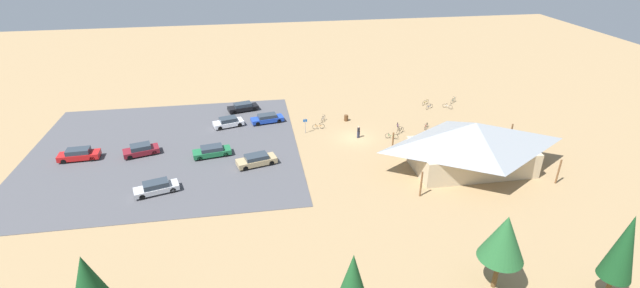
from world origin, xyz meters
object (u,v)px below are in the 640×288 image
(car_tan_near_entry, at_px, (256,160))
(car_maroon_front_row, at_px, (141,150))
(bicycle_orange_lone_east, at_px, (319,126))
(trash_bin, at_px, (346,118))
(pine_far_east, at_px, (89,286))
(car_green_far_end, at_px, (212,151))
(car_black_mid_lot, at_px, (243,107))
(bicycle_teal_near_porch, at_px, (453,101))
(bicycle_white_edge_south, at_px, (448,106))
(bicycle_green_yard_left, at_px, (392,136))
(bicycle_silver_lone_west, at_px, (323,119))
(pine_far_west, at_px, (504,238))
(visitor_by_pavilion, at_px, (359,132))
(bike_pavilion, at_px, (473,143))
(bicycle_yellow_yard_right, at_px, (425,102))
(bicycle_blue_edge_north, at_px, (429,107))
(car_white_aisle_side, at_px, (228,122))
(pine_midwest, at_px, (624,247))
(bicycle_black_trailside, at_px, (400,131))
(bicycle_red_front_row, at_px, (426,126))
(car_red_inner_stall, at_px, (79,154))
(car_blue_back_corner, at_px, (267,118))
(car_silver_by_curb, at_px, (156,187))
(lot_sign, at_px, (305,124))
(pine_mideast, at_px, (352,287))
(bicycle_purple_back_row, at_px, (398,126))

(car_tan_near_entry, bearing_deg, car_maroon_front_row, -19.56)
(bicycle_orange_lone_east, bearing_deg, trash_bin, -154.13)
(trash_bin, relative_size, pine_far_east, 0.13)
(car_green_far_end, relative_size, car_black_mid_lot, 1.00)
(bicycle_teal_near_porch, height_order, car_green_far_end, car_green_far_end)
(bicycle_white_edge_south, bearing_deg, car_green_far_end, 16.00)
(bicycle_green_yard_left, xyz_separation_m, car_maroon_front_row, (32.80, -0.61, 0.37))
(bicycle_silver_lone_west, bearing_deg, bicycle_green_yard_left, 138.38)
(pine_far_west, bearing_deg, visitor_by_pavilion, -81.80)
(bike_pavilion, height_order, bicycle_yellow_yard_right, bike_pavilion)
(bicycle_blue_edge_north, height_order, bicycle_yellow_yard_right, bicycle_yellow_yard_right)
(car_white_aisle_side, bearing_deg, pine_midwest, 128.06)
(bicycle_black_trailside, relative_size, visitor_by_pavilion, 0.80)
(pine_midwest, distance_m, car_green_far_end, 43.43)
(bicycle_blue_edge_north, bearing_deg, bicycle_orange_lone_east, 14.29)
(bicycle_red_front_row, xyz_separation_m, bicycle_teal_near_porch, (-8.14, -8.90, 0.03))
(bicycle_black_trailside, xyz_separation_m, visitor_by_pavilion, (6.11, 0.43, 0.52))
(bicycle_green_yard_left, xyz_separation_m, visitor_by_pavilion, (4.41, -1.05, 0.54))
(bicycle_white_edge_south, xyz_separation_m, car_red_inner_stall, (52.28, 8.65, 0.43))
(car_blue_back_corner, bearing_deg, car_silver_by_curb, 52.72)
(bicycle_blue_edge_north, height_order, bicycle_green_yard_left, bicycle_green_yard_left)
(bicycle_silver_lone_west, relative_size, bicycle_red_front_row, 1.06)
(bicycle_blue_edge_north, xyz_separation_m, bicycle_teal_near_porch, (-4.83, -1.81, 0.05))
(bicycle_silver_lone_west, relative_size, bicycle_teal_near_porch, 1.10)
(lot_sign, xyz_separation_m, bicycle_teal_near_porch, (-25.44, -7.62, -1.01))
(bicycle_black_trailside, distance_m, bicycle_white_edge_south, 12.95)
(pine_far_west, height_order, bicycle_blue_edge_north, pine_far_west)
(car_white_aisle_side, bearing_deg, bicycle_white_edge_south, -177.52)
(pine_mideast, bearing_deg, bicycle_white_edge_south, -121.77)
(bicycle_white_edge_south, relative_size, car_maroon_front_row, 0.29)
(bike_pavilion, xyz_separation_m, lot_sign, (18.16, -12.98, -1.93))
(pine_midwest, bearing_deg, bicycle_purple_back_row, -80.02)
(trash_bin, distance_m, bicycle_teal_near_porch, 19.36)
(pine_midwest, distance_m, car_tan_near_entry, 37.25)
(pine_mideast, height_order, bicycle_yellow_yard_right, pine_mideast)
(bicycle_silver_lone_west, distance_m, bicycle_teal_near_porch, 22.65)
(car_white_aisle_side, bearing_deg, visitor_by_pavilion, 159.42)
(car_white_aisle_side, bearing_deg, car_red_inner_stall, 21.62)
(pine_midwest, xyz_separation_m, bicycle_yellow_yard_right, (-1.45, -41.87, -4.67))
(pine_mideast, relative_size, car_silver_by_curb, 1.61)
(bicycle_orange_lone_east, distance_m, car_green_far_end, 15.77)
(car_tan_near_entry, bearing_deg, car_red_inner_stall, -12.95)
(car_silver_by_curb, xyz_separation_m, visitor_by_pavilion, (-25.06, -9.99, 0.19))
(lot_sign, bearing_deg, car_silver_by_curb, 35.03)
(bicycle_red_front_row, relative_size, bicycle_black_trailside, 1.03)
(bicycle_black_trailside, relative_size, bicycle_white_edge_south, 1.04)
(car_red_inner_stall, bearing_deg, car_maroon_front_row, -179.16)
(bicycle_purple_back_row, bearing_deg, bicycle_black_trailside, 82.79)
(bicycle_purple_back_row, relative_size, car_blue_back_corner, 0.34)
(pine_far_east, xyz_separation_m, bicycle_yellow_yard_right, (-39.66, -38.93, -4.08))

